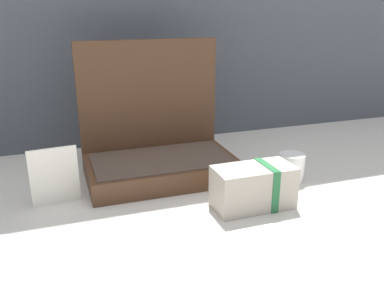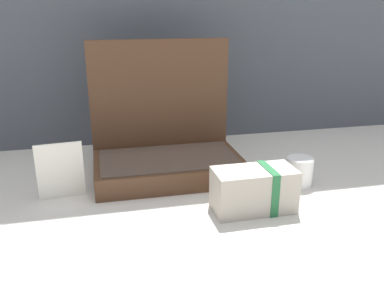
{
  "view_description": "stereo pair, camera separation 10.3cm",
  "coord_description": "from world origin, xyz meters",
  "px_view_note": "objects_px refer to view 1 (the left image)",
  "views": [
    {
      "loc": [
        -0.34,
        -0.93,
        0.49
      ],
      "look_at": [
        -0.03,
        -0.02,
        0.15
      ],
      "focal_mm": 38.85,
      "sensor_mm": 36.0,
      "label": 1
    },
    {
      "loc": [
        -0.24,
        -0.96,
        0.49
      ],
      "look_at": [
        -0.03,
        -0.02,
        0.15
      ],
      "focal_mm": 38.85,
      "sensor_mm": 36.0,
      "label": 2
    }
  ],
  "objects_px": {
    "info_card_left": "(54,176)",
    "coffee_mug": "(290,168)",
    "open_suitcase": "(157,144)",
    "cream_toiletry_bag": "(254,187)"
  },
  "relations": [
    {
      "from": "open_suitcase",
      "to": "coffee_mug",
      "type": "xyz_separation_m",
      "value": [
        0.35,
        -0.19,
        -0.05
      ]
    },
    {
      "from": "coffee_mug",
      "to": "cream_toiletry_bag",
      "type": "bearing_deg",
      "value": -146.96
    },
    {
      "from": "open_suitcase",
      "to": "info_card_left",
      "type": "xyz_separation_m",
      "value": [
        -0.3,
        -0.12,
        -0.02
      ]
    },
    {
      "from": "cream_toiletry_bag",
      "to": "open_suitcase",
      "type": "bearing_deg",
      "value": 120.41
    },
    {
      "from": "coffee_mug",
      "to": "info_card_left",
      "type": "relative_size",
      "value": 0.72
    },
    {
      "from": "open_suitcase",
      "to": "coffee_mug",
      "type": "relative_size",
      "value": 3.97
    },
    {
      "from": "open_suitcase",
      "to": "cream_toiletry_bag",
      "type": "distance_m",
      "value": 0.35
    },
    {
      "from": "coffee_mug",
      "to": "open_suitcase",
      "type": "bearing_deg",
      "value": 152.36
    },
    {
      "from": "coffee_mug",
      "to": "info_card_left",
      "type": "height_order",
      "value": "info_card_left"
    },
    {
      "from": "info_card_left",
      "to": "coffee_mug",
      "type": "bearing_deg",
      "value": -11.79
    }
  ]
}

